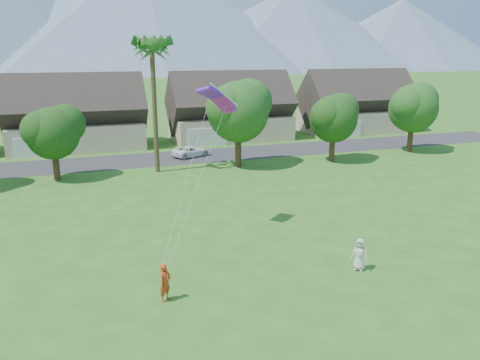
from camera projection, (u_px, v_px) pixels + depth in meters
name	position (u px, v px, depth m)	size (l,w,h in m)	color
ground	(318.00, 328.00, 19.48)	(500.00, 500.00, 0.00)	#2D6019
street	(168.00, 158.00, 50.48)	(90.00, 7.00, 0.01)	#2D2D30
kite_flyer	(165.00, 282.00, 21.39)	(0.67, 0.44, 1.83)	#BF3A15
watcher	(360.00, 254.00, 24.45)	(0.85, 0.55, 1.74)	silver
parked_car	(191.00, 151.00, 51.13)	(1.98, 4.29, 1.19)	white
mountain_ridge	(108.00, 17.00, 252.13)	(540.00, 240.00, 70.00)	slate
houses_row	(157.00, 116.00, 57.93)	(72.75, 8.19, 8.86)	beige
tree_row	(166.00, 121.00, 43.28)	(62.27, 6.67, 8.45)	#47301C
fan_palm	(152.00, 44.00, 41.71)	(3.00, 3.00, 13.80)	#4C3D26
parafoil_kite	(218.00, 97.00, 28.35)	(3.08, 1.53, 0.50)	#751CD2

